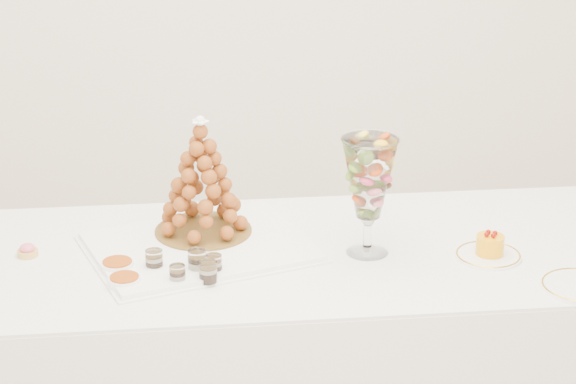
{
  "coord_description": "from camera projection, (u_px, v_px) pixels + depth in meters",
  "views": [
    {
      "loc": [
        -0.25,
        -3.02,
        2.3
      ],
      "look_at": [
        0.01,
        0.22,
        0.99
      ],
      "focal_mm": 70.0,
      "sensor_mm": 36.0,
      "label": 1
    }
  ],
  "objects": [
    {
      "name": "lace_tray",
      "position": [
        200.0,
        247.0,
        3.46
      ],
      "size": [
        0.77,
        0.67,
        0.02
      ],
      "primitive_type": "cube",
      "rotation": [
        0.0,
        0.0,
        0.34
      ],
      "color": "white",
      "rests_on": "buffet_table"
    },
    {
      "name": "pink_tart",
      "position": [
        28.0,
        251.0,
        3.42
      ],
      "size": [
        0.06,
        0.06,
        0.04
      ],
      "color": "tan",
      "rests_on": "buffet_table"
    },
    {
      "name": "ramekin_front",
      "position": [
        125.0,
        282.0,
        3.23
      ],
      "size": [
        0.09,
        0.09,
        0.03
      ],
      "primitive_type": "cylinder",
      "color": "white",
      "rests_on": "buffet_table"
    },
    {
      "name": "ramekin_back",
      "position": [
        118.0,
        267.0,
        3.32
      ],
      "size": [
        0.1,
        0.1,
        0.03
      ],
      "primitive_type": "cylinder",
      "color": "white",
      "rests_on": "buffet_table"
    },
    {
      "name": "verrine_a",
      "position": [
        154.0,
        261.0,
        3.31
      ],
      "size": [
        0.06,
        0.06,
        0.07
      ],
      "primitive_type": "cylinder",
      "rotation": [
        0.0,
        0.0,
        -0.1
      ],
      "color": "white",
      "rests_on": "buffet_table"
    },
    {
      "name": "mousse_cake",
      "position": [
        490.0,
        245.0,
        3.41
      ],
      "size": [
        0.09,
        0.09,
        0.07
      ],
      "color": "#F4A20B",
      "rests_on": "cake_plate"
    },
    {
      "name": "verrine_d",
      "position": [
        178.0,
        275.0,
        3.23
      ],
      "size": [
        0.05,
        0.05,
        0.06
      ],
      "primitive_type": "cylinder",
      "rotation": [
        0.0,
        0.0,
        -0.19
      ],
      "color": "white",
      "rests_on": "buffet_table"
    },
    {
      "name": "verrine_b",
      "position": [
        197.0,
        262.0,
        3.29
      ],
      "size": [
        0.07,
        0.07,
        0.08
      ],
      "primitive_type": "cylinder",
      "rotation": [
        0.0,
        0.0,
        0.2
      ],
      "color": "white",
      "rests_on": "buffet_table"
    },
    {
      "name": "verrine_e",
      "position": [
        208.0,
        273.0,
        3.23
      ],
      "size": [
        0.06,
        0.06,
        0.07
      ],
      "primitive_type": "cylinder",
      "rotation": [
        0.0,
        0.0,
        0.12
      ],
      "color": "white",
      "rests_on": "buffet_table"
    },
    {
      "name": "croquembouche",
      "position": [
        202.0,
        177.0,
        3.47
      ],
      "size": [
        0.31,
        0.31,
        0.38
      ],
      "rotation": [
        0.0,
        0.0,
        0.07
      ],
      "color": "brown",
      "rests_on": "lace_tray"
    },
    {
      "name": "cake_plate",
      "position": [
        488.0,
        256.0,
        3.42
      ],
      "size": [
        0.2,
        0.2,
        0.01
      ],
      "primitive_type": "cylinder",
      "color": "white",
      "rests_on": "buffet_table"
    },
    {
      "name": "verrine_c",
      "position": [
        214.0,
        266.0,
        3.29
      ],
      "size": [
        0.06,
        0.06,
        0.07
      ],
      "primitive_type": "cylinder",
      "rotation": [
        0.0,
        0.0,
        0.14
      ],
      "color": "white",
      "rests_on": "buffet_table"
    },
    {
      "name": "macaron_vase",
      "position": [
        369.0,
        180.0,
        3.36
      ],
      "size": [
        0.17,
        0.17,
        0.37
      ],
      "color": "white",
      "rests_on": "buffet_table"
    },
    {
      "name": "buffet_table",
      "position": [
        306.0,
        369.0,
        3.61
      ],
      "size": [
        2.23,
        0.94,
        0.84
      ],
      "rotation": [
        0.0,
        0.0,
        0.03
      ],
      "color": "white",
      "rests_on": "ground"
    }
  ]
}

